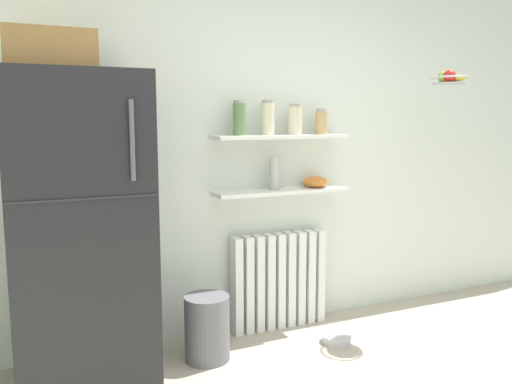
% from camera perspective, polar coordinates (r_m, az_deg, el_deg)
% --- Properties ---
extents(back_wall, '(7.04, 0.10, 2.60)m').
position_cam_1_polar(back_wall, '(3.72, 0.01, 4.88)').
color(back_wall, silver).
rests_on(back_wall, ground_plane).
extents(refrigerator, '(0.72, 0.75, 1.94)m').
position_cam_1_polar(refrigerator, '(3.05, -18.80, -3.50)').
color(refrigerator, black).
rests_on(refrigerator, ground_plane).
extents(radiator, '(0.72, 0.12, 0.69)m').
position_cam_1_polar(radiator, '(3.83, 2.49, -9.59)').
color(radiator, white).
rests_on(radiator, ground_plane).
extents(wall_shelf_lower, '(0.98, 0.22, 0.02)m').
position_cam_1_polar(wall_shelf_lower, '(3.66, 2.77, 0.09)').
color(wall_shelf_lower, white).
extents(wall_shelf_upper, '(0.98, 0.22, 0.02)m').
position_cam_1_polar(wall_shelf_upper, '(3.62, 2.81, 6.04)').
color(wall_shelf_upper, white).
extents(storage_jar_0, '(0.09, 0.09, 0.23)m').
position_cam_1_polar(storage_jar_0, '(3.49, -1.83, 8.05)').
color(storage_jar_0, '#5B7F4C').
rests_on(storage_jar_0, wall_shelf_upper).
extents(storage_jar_1, '(0.09, 0.09, 0.24)m').
position_cam_1_polar(storage_jar_1, '(3.58, 1.31, 8.08)').
color(storage_jar_1, beige).
rests_on(storage_jar_1, wall_shelf_upper).
extents(storage_jar_2, '(0.09, 0.09, 0.21)m').
position_cam_1_polar(storage_jar_2, '(3.67, 4.29, 7.89)').
color(storage_jar_2, beige).
rests_on(storage_jar_2, wall_shelf_upper).
extents(storage_jar_3, '(0.08, 0.08, 0.18)m').
position_cam_1_polar(storage_jar_3, '(3.77, 7.12, 7.62)').
color(storage_jar_3, tan).
rests_on(storage_jar_3, wall_shelf_upper).
extents(vase, '(0.08, 0.08, 0.22)m').
position_cam_1_polar(vase, '(3.62, 2.03, 1.99)').
color(vase, '#B2ADA8').
rests_on(vase, wall_shelf_lower).
extents(shelf_bowl, '(0.18, 0.18, 0.08)m').
position_cam_1_polar(shelf_bowl, '(3.78, 6.49, 1.13)').
color(shelf_bowl, orange).
rests_on(shelf_bowl, wall_shelf_lower).
extents(trash_bin, '(0.28, 0.28, 0.41)m').
position_cam_1_polar(trash_bin, '(3.39, -5.36, -14.54)').
color(trash_bin, slate).
rests_on(trash_bin, ground_plane).
extents(pet_food_bowl, '(0.20, 0.20, 0.05)m').
position_cam_1_polar(pet_food_bowl, '(3.72, 8.79, -15.53)').
color(pet_food_bowl, '#B7B7BC').
rests_on(pet_food_bowl, ground_plane).
extents(hanging_fruit_basket, '(0.28, 0.28, 0.10)m').
position_cam_1_polar(hanging_fruit_basket, '(3.98, 20.36, 11.58)').
color(hanging_fruit_basket, '#B2B2B7').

